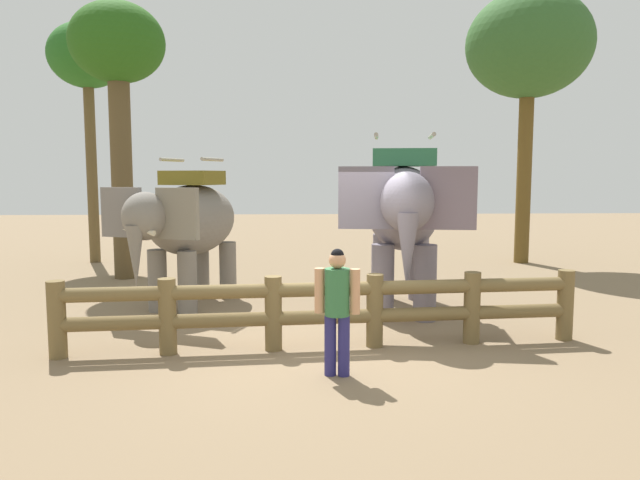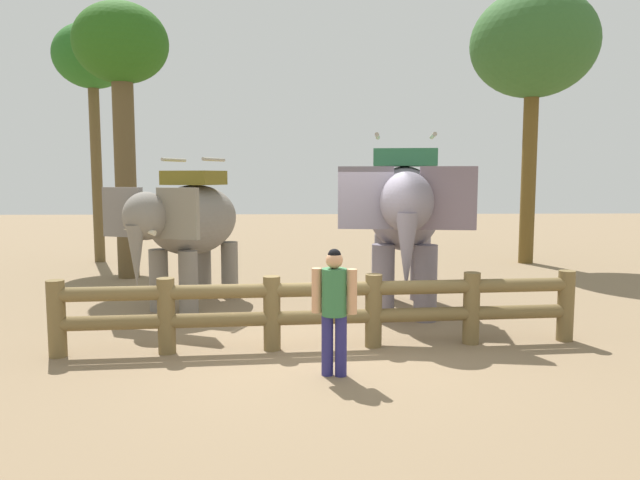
% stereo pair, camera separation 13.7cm
% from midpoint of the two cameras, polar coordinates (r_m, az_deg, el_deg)
% --- Properties ---
extents(ground_plane, '(60.00, 60.00, 0.00)m').
position_cam_midpoint_polar(ground_plane, '(8.40, 0.84, -10.74)').
color(ground_plane, '#816A4E').
extents(log_fence, '(7.46, 0.81, 1.05)m').
position_cam_midpoint_polar(log_fence, '(8.47, 0.77, -6.38)').
color(log_fence, brown).
rests_on(log_fence, ground).
extents(elephant_near_left, '(2.38, 3.30, 2.77)m').
position_cam_midpoint_polar(elephant_near_left, '(11.33, -12.09, 1.55)').
color(elephant_near_left, gray).
rests_on(elephant_near_left, ground).
extents(elephant_center, '(2.15, 3.78, 3.19)m').
position_cam_midpoint_polar(elephant_center, '(10.69, 8.42, 2.61)').
color(elephant_center, slate).
rests_on(elephant_center, ground).
extents(tourist_woman_in_black, '(0.55, 0.36, 1.57)m').
position_cam_midpoint_polar(tourist_woman_in_black, '(7.27, 1.91, -6.02)').
color(tourist_woman_in_black, navy).
rests_on(tourist_woman_in_black, ground).
extents(tree_far_left, '(3.39, 3.39, 7.44)m').
position_cam_midpoint_polar(tree_far_left, '(17.95, 19.94, 16.97)').
color(tree_far_left, brown).
rests_on(tree_far_left, ground).
extents(tree_back_center, '(2.10, 2.10, 6.63)m').
position_cam_midpoint_polar(tree_back_center, '(18.24, -20.73, 15.64)').
color(tree_back_center, brown).
rests_on(tree_back_center, ground).
extents(tree_far_right, '(2.17, 2.17, 6.43)m').
position_cam_midpoint_polar(tree_far_right, '(15.15, -18.19, 16.10)').
color(tree_far_right, brown).
rests_on(tree_far_right, ground).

